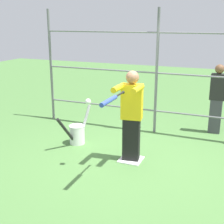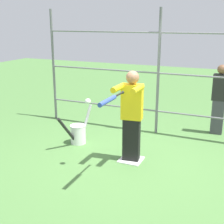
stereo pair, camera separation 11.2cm
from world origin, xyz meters
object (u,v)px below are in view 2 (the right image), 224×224
(batter, at_px, (132,114))
(bat_bucket, at_px, (78,133))
(baseball_bat_swinging, at_px, (109,100))
(bystander_behind_fence, at_px, (219,99))
(softball_in_flight, at_px, (88,101))

(batter, bearing_deg, bat_bucket, -14.92)
(batter, relative_size, baseball_bat_swinging, 1.81)
(baseball_bat_swinging, distance_m, bat_bucket, 2.16)
(bat_bucket, relative_size, bystander_behind_fence, 0.55)
(batter, bearing_deg, softball_in_flight, 44.81)
(batter, distance_m, bystander_behind_fence, 2.44)
(batter, distance_m, baseball_bat_swinging, 1.07)
(softball_in_flight, distance_m, bat_bucket, 1.50)
(bystander_behind_fence, bearing_deg, bat_bucket, 34.76)
(bystander_behind_fence, bearing_deg, softball_in_flight, 55.77)
(batter, xyz_separation_m, bystander_behind_fence, (-1.25, -2.10, -0.08))
(bat_bucket, bearing_deg, batter, 165.08)
(bat_bucket, xyz_separation_m, bystander_behind_fence, (-2.53, -1.76, 0.58))
(baseball_bat_swinging, relative_size, softball_in_flight, 9.35)
(baseball_bat_swinging, relative_size, bat_bucket, 1.06)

